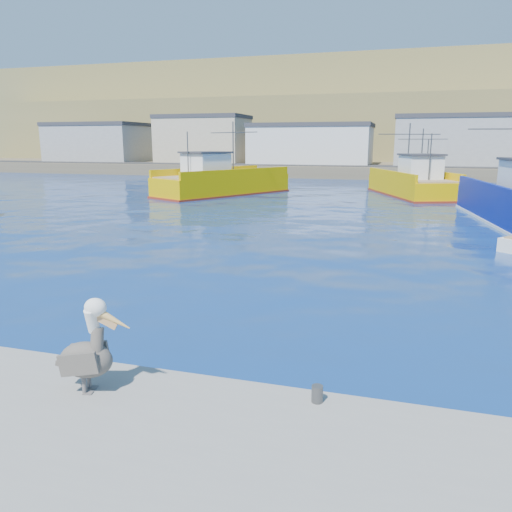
{
  "coord_description": "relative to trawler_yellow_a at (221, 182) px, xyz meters",
  "views": [
    {
      "loc": [
        4.21,
        -11.17,
        4.86
      ],
      "look_at": [
        -0.07,
        3.25,
        1.42
      ],
      "focal_mm": 35.0,
      "sensor_mm": 36.0,
      "label": 1
    }
  ],
  "objects": [
    {
      "name": "ground",
      "position": [
        12.52,
        -33.45,
        -1.19
      ],
      "size": [
        260.0,
        260.0,
        0.0
      ],
      "primitive_type": "plane",
      "color": "navy",
      "rests_on": "ground"
    },
    {
      "name": "dock_bollards",
      "position": [
        13.12,
        -36.85,
        -0.54
      ],
      "size": [
        36.2,
        0.2,
        0.3
      ],
      "color": "#4C4C4C",
      "rests_on": "dock"
    },
    {
      "name": "far_shore",
      "position": [
        12.53,
        75.76,
        7.79
      ],
      "size": [
        200.0,
        81.0,
        24.0
      ],
      "color": "brown",
      "rests_on": "ground"
    },
    {
      "name": "trawler_yellow_a",
      "position": [
        0.0,
        0.0,
        0.0
      ],
      "size": [
        10.64,
        14.5,
        6.85
      ],
      "color": "#D6A500",
      "rests_on": "ground"
    },
    {
      "name": "trawler_yellow_b",
      "position": [
        17.43,
        4.0,
        -0.08
      ],
      "size": [
        8.6,
        13.31,
        6.68
      ],
      "color": "#D6A500",
      "rests_on": "ground"
    },
    {
      "name": "boat_orange",
      "position": [
        18.3,
        6.94,
        -0.12
      ],
      "size": [
        4.71,
        9.35,
        6.17
      ],
      "color": "#C46922",
      "rests_on": "ground"
    },
    {
      "name": "pelican",
      "position": [
        11.57,
        -37.61,
        0.06
      ],
      "size": [
        1.42,
        0.74,
        1.75
      ],
      "color": "#595451",
      "rests_on": "dock"
    }
  ]
}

